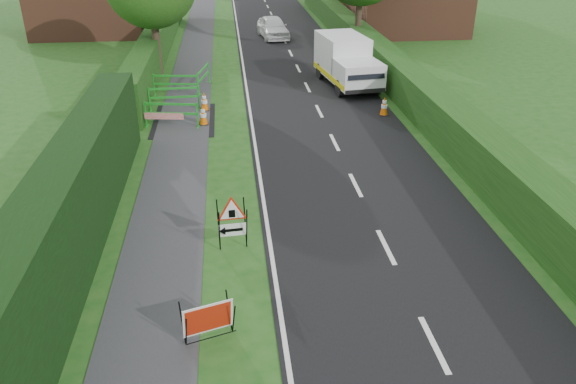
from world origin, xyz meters
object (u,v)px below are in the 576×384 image
hatchback_car (273,27)px  triangle_sign (231,219)px  red_rect_sign (208,319)px  works_van (346,60)px

hatchback_car → triangle_sign: bearing=-104.0°
red_rect_sign → works_van: works_van is taller
works_van → hatchback_car: bearing=94.9°
red_rect_sign → hatchback_car: (3.66, 28.35, 0.20)m
triangle_sign → works_van: bearing=62.9°
triangle_sign → works_van: (5.65, 13.89, 0.33)m
red_rect_sign → works_van: size_ratio=0.22×
works_van → hatchback_car: (-2.49, 11.26, -0.49)m
triangle_sign → hatchback_car: hatchback_car is taller
red_rect_sign → hatchback_car: 28.58m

